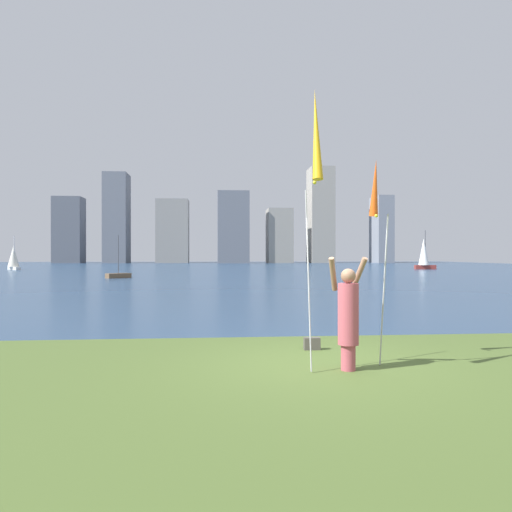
{
  "coord_description": "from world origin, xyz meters",
  "views": [
    {
      "loc": [
        -1.9,
        -8.18,
        1.89
      ],
      "look_at": [
        0.04,
        14.42,
        1.82
      ],
      "focal_mm": 33.74,
      "sensor_mm": 36.0,
      "label": 1
    }
  ],
  "objects_px": {
    "kite_flag_left": "(316,141)",
    "sailboat_5": "(424,254)",
    "person": "(348,314)",
    "bag": "(312,344)",
    "sailboat_8": "(118,275)",
    "sailboat_7": "(14,258)",
    "kite_flag_right": "(375,193)"
  },
  "relations": [
    {
      "from": "kite_flag_left",
      "to": "sailboat_5",
      "type": "xyz_separation_m",
      "value": [
        25.35,
        52.66,
        -1.65
      ]
    },
    {
      "from": "kite_flag_right",
      "to": "sailboat_8",
      "type": "bearing_deg",
      "value": 108.64
    },
    {
      "from": "kite_flag_right",
      "to": "sailboat_5",
      "type": "xyz_separation_m",
      "value": [
        24.08,
        51.65,
        -1.0
      ]
    },
    {
      "from": "sailboat_7",
      "to": "kite_flag_left",
      "type": "bearing_deg",
      "value": -64.23
    },
    {
      "from": "kite_flag_right",
      "to": "sailboat_7",
      "type": "xyz_separation_m",
      "value": [
        -27.8,
        53.94,
        -1.45
      ]
    },
    {
      "from": "bag",
      "to": "sailboat_7",
      "type": "relative_size",
      "value": 0.08
    },
    {
      "from": "person",
      "to": "bag",
      "type": "height_order",
      "value": "person"
    },
    {
      "from": "kite_flag_right",
      "to": "sailboat_5",
      "type": "distance_m",
      "value": 56.99
    },
    {
      "from": "sailboat_8",
      "to": "kite_flag_right",
      "type": "bearing_deg",
      "value": -71.36
    },
    {
      "from": "person",
      "to": "kite_flag_left",
      "type": "relative_size",
      "value": 0.42
    },
    {
      "from": "person",
      "to": "kite_flag_left",
      "type": "distance_m",
      "value": 2.82
    },
    {
      "from": "kite_flag_left",
      "to": "sailboat_8",
      "type": "relative_size",
      "value": 1.27
    },
    {
      "from": "kite_flag_left",
      "to": "kite_flag_right",
      "type": "height_order",
      "value": "kite_flag_left"
    },
    {
      "from": "person",
      "to": "sailboat_8",
      "type": "bearing_deg",
      "value": 96.19
    },
    {
      "from": "kite_flag_left",
      "to": "sailboat_5",
      "type": "distance_m",
      "value": 58.47
    },
    {
      "from": "person",
      "to": "bag",
      "type": "xyz_separation_m",
      "value": [
        -0.25,
        1.71,
        -0.79
      ]
    },
    {
      "from": "bag",
      "to": "sailboat_7",
      "type": "height_order",
      "value": "sailboat_7"
    },
    {
      "from": "bag",
      "to": "sailboat_8",
      "type": "bearing_deg",
      "value": 107.8
    },
    {
      "from": "sailboat_7",
      "to": "sailboat_8",
      "type": "bearing_deg",
      "value": -52.66
    },
    {
      "from": "kite_flag_right",
      "to": "kite_flag_left",
      "type": "bearing_deg",
      "value": -141.57
    },
    {
      "from": "bag",
      "to": "person",
      "type": "bearing_deg",
      "value": -81.69
    },
    {
      "from": "sailboat_7",
      "to": "person",
      "type": "bearing_deg",
      "value": -63.5
    },
    {
      "from": "sailboat_7",
      "to": "sailboat_8",
      "type": "distance_m",
      "value": 28.43
    },
    {
      "from": "sailboat_5",
      "to": "bag",
      "type": "bearing_deg",
      "value": -116.32
    },
    {
      "from": "person",
      "to": "sailboat_7",
      "type": "relative_size",
      "value": 0.44
    },
    {
      "from": "sailboat_5",
      "to": "kite_flag_right",
      "type": "bearing_deg",
      "value": -115.0
    },
    {
      "from": "kite_flag_left",
      "to": "sailboat_7",
      "type": "relative_size",
      "value": 1.05
    },
    {
      "from": "kite_flag_right",
      "to": "sailboat_8",
      "type": "distance_m",
      "value": 33.21
    },
    {
      "from": "sailboat_5",
      "to": "sailboat_8",
      "type": "distance_m",
      "value": 40.19
    },
    {
      "from": "kite_flag_left",
      "to": "sailboat_8",
      "type": "xyz_separation_m",
      "value": [
        -9.3,
        32.37,
        -3.39
      ]
    },
    {
      "from": "person",
      "to": "kite_flag_right",
      "type": "height_order",
      "value": "kite_flag_right"
    },
    {
      "from": "sailboat_5",
      "to": "sailboat_8",
      "type": "xyz_separation_m",
      "value": [
        -34.66,
        -20.29,
        -1.74
      ]
    }
  ]
}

